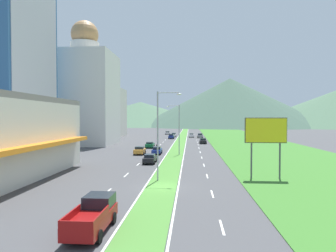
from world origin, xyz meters
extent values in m
plane|color=#424244|center=(0.00, 0.00, 0.00)|extent=(600.00, 600.00, 0.00)
cube|color=#477F33|center=(0.00, 60.00, 0.03)|extent=(3.20, 240.00, 0.06)
cube|color=#387028|center=(20.60, 60.00, 0.03)|extent=(24.00, 240.00, 0.06)
cube|color=silver|center=(-5.10, -11.26, 0.01)|extent=(0.16, 2.80, 0.01)
cube|color=silver|center=(-5.10, -2.51, 0.01)|extent=(0.16, 2.80, 0.01)
cube|color=silver|center=(-5.10, 6.23, 0.01)|extent=(0.16, 2.80, 0.01)
cube|color=silver|center=(-5.10, 14.98, 0.01)|extent=(0.16, 2.80, 0.01)
cube|color=silver|center=(-5.10, 23.72, 0.01)|extent=(0.16, 2.80, 0.01)
cube|color=silver|center=(-5.10, 32.47, 0.01)|extent=(0.16, 2.80, 0.01)
cube|color=silver|center=(-5.10, 41.21, 0.01)|extent=(0.16, 2.80, 0.01)
cube|color=silver|center=(-5.10, 49.96, 0.01)|extent=(0.16, 2.80, 0.01)
cube|color=silver|center=(-5.10, 58.70, 0.01)|extent=(0.16, 2.80, 0.01)
cube|color=silver|center=(-5.10, 67.45, 0.01)|extent=(0.16, 2.80, 0.01)
cube|color=silver|center=(5.10, -11.26, 0.01)|extent=(0.16, 2.80, 0.01)
cube|color=silver|center=(5.10, -2.51, 0.01)|extent=(0.16, 2.80, 0.01)
cube|color=silver|center=(5.10, 6.23, 0.01)|extent=(0.16, 2.80, 0.01)
cube|color=silver|center=(5.10, 14.98, 0.01)|extent=(0.16, 2.80, 0.01)
cube|color=silver|center=(5.10, 23.72, 0.01)|extent=(0.16, 2.80, 0.01)
cube|color=silver|center=(5.10, 32.47, 0.01)|extent=(0.16, 2.80, 0.01)
cube|color=silver|center=(5.10, 41.21, 0.01)|extent=(0.16, 2.80, 0.01)
cube|color=silver|center=(5.10, 49.96, 0.01)|extent=(0.16, 2.80, 0.01)
cube|color=silver|center=(5.10, 58.70, 0.01)|extent=(0.16, 2.80, 0.01)
cube|color=silver|center=(5.10, 67.45, 0.01)|extent=(0.16, 2.80, 0.01)
cube|color=silver|center=(-1.75, 60.00, 0.01)|extent=(0.16, 240.00, 0.01)
cube|color=silver|center=(1.75, 60.00, 0.01)|extent=(0.16, 240.00, 0.01)
cube|color=orange|center=(-14.15, 1.01, 4.14)|extent=(2.82, 25.37, 0.60)
cube|color=silver|center=(-25.57, 48.75, 12.37)|extent=(15.73, 15.73, 24.74)
cylinder|color=beige|center=(-25.57, 48.75, 26.21)|extent=(7.68, 7.68, 2.93)
sphere|color=#B27F4C|center=(-25.57, 48.75, 29.87)|extent=(7.32, 7.32, 7.32)
cube|color=beige|center=(-30.14, 86.09, 9.37)|extent=(13.35, 13.35, 18.74)
cone|color=#47664C|center=(-45.96, 260.98, 11.48)|extent=(158.55, 158.55, 22.96)
cone|color=#3D5647|center=(37.59, 235.23, 20.95)|extent=(161.78, 161.78, 41.90)
cylinder|color=#99999E|center=(-0.73, 2.97, 5.14)|extent=(0.18, 0.18, 10.28)
cylinder|color=#99999E|center=(0.50, 2.86, 10.13)|extent=(2.48, 0.32, 0.10)
ellipsoid|color=silver|center=(1.74, 2.75, 9.93)|extent=(0.56, 0.28, 0.20)
cylinder|color=#99999E|center=(0.83, 27.28, 4.90)|extent=(0.18, 0.18, 9.79)
cylinder|color=#99999E|center=(-0.27, 27.18, 9.64)|extent=(2.22, 0.32, 0.10)
ellipsoid|color=silver|center=(-1.38, 27.07, 9.44)|extent=(0.56, 0.28, 0.20)
cylinder|color=#4C4C51|center=(10.25, 5.00, 2.19)|extent=(0.20, 0.20, 4.37)
cylinder|color=#4C4C51|center=(13.55, 5.00, 2.19)|extent=(0.20, 0.20, 4.37)
cube|color=yellow|center=(11.90, 4.90, 5.78)|extent=(4.71, 0.16, 2.82)
cube|color=#4C4C51|center=(11.90, 5.02, 5.78)|extent=(4.91, 0.08, 3.02)
cube|color=black|center=(6.60, 54.06, 0.66)|extent=(1.81, 4.65, 0.68)
cube|color=black|center=(6.60, 54.25, 1.24)|extent=(1.56, 2.05, 0.48)
cylinder|color=black|center=(7.47, 52.62, 0.32)|extent=(0.22, 0.64, 0.64)
cylinder|color=black|center=(5.73, 52.62, 0.32)|extent=(0.22, 0.64, 0.64)
cylinder|color=black|center=(7.47, 55.50, 0.32)|extent=(0.22, 0.64, 0.64)
cylinder|color=black|center=(5.73, 55.50, 0.32)|extent=(0.22, 0.64, 0.64)
cube|color=navy|center=(-3.64, 28.33, 0.65)|extent=(1.73, 4.37, 0.67)
cube|color=black|center=(-3.64, 28.15, 1.25)|extent=(1.48, 1.92, 0.52)
cylinder|color=black|center=(-4.46, 29.68, 0.32)|extent=(0.22, 0.64, 0.64)
cylinder|color=black|center=(-2.81, 29.68, 0.32)|extent=(0.22, 0.64, 0.64)
cylinder|color=black|center=(-4.46, 26.97, 0.32)|extent=(0.22, 0.64, 0.64)
cylinder|color=black|center=(-2.81, 26.97, 0.32)|extent=(0.22, 0.64, 0.64)
cube|color=#B2B2B7|center=(-6.90, 99.57, 0.64)|extent=(1.85, 4.17, 0.64)
cube|color=black|center=(-6.90, 99.40, 1.18)|extent=(1.59, 1.84, 0.43)
cylinder|color=black|center=(-7.79, 100.86, 0.32)|extent=(0.22, 0.64, 0.64)
cylinder|color=black|center=(-6.01, 100.86, 0.32)|extent=(0.22, 0.64, 0.64)
cylinder|color=black|center=(-7.79, 98.27, 0.32)|extent=(0.22, 0.64, 0.64)
cylinder|color=black|center=(-6.01, 98.27, 0.32)|extent=(0.22, 0.64, 0.64)
cube|color=black|center=(-3.45, 16.35, 0.66)|extent=(1.80, 4.35, 0.68)
cube|color=black|center=(-3.45, 16.18, 1.23)|extent=(1.55, 1.91, 0.46)
cylinder|color=black|center=(-4.31, 17.70, 0.32)|extent=(0.22, 0.64, 0.64)
cylinder|color=black|center=(-2.59, 17.70, 0.32)|extent=(0.22, 0.64, 0.64)
cylinder|color=black|center=(-4.31, 15.01, 0.32)|extent=(0.22, 0.64, 0.64)
cylinder|color=black|center=(-2.59, 15.01, 0.32)|extent=(0.22, 0.64, 0.64)
cube|color=#C6842D|center=(-6.99, 27.62, 0.70)|extent=(1.89, 4.02, 0.76)
cube|color=black|center=(-6.99, 27.46, 1.33)|extent=(1.62, 1.77, 0.50)
cylinder|color=black|center=(-7.90, 28.87, 0.32)|extent=(0.22, 0.64, 0.64)
cylinder|color=black|center=(-6.09, 28.87, 0.32)|extent=(0.22, 0.64, 0.64)
cylinder|color=black|center=(-7.90, 26.38, 0.32)|extent=(0.22, 0.64, 0.64)
cylinder|color=black|center=(-6.09, 26.38, 0.32)|extent=(0.22, 0.64, 0.64)
cube|color=navy|center=(-3.62, 73.31, 0.71)|extent=(1.82, 4.59, 0.77)
cube|color=black|center=(-3.62, 73.13, 1.36)|extent=(1.57, 2.02, 0.53)
cylinder|color=black|center=(-4.49, 74.73, 0.32)|extent=(0.22, 0.64, 0.64)
cylinder|color=black|center=(-2.74, 74.73, 0.32)|extent=(0.22, 0.64, 0.64)
cylinder|color=black|center=(-4.49, 71.89, 0.32)|extent=(0.22, 0.64, 0.64)
cylinder|color=black|center=(-2.74, 71.89, 0.32)|extent=(0.22, 0.64, 0.64)
cube|color=slate|center=(6.58, 78.23, 0.69)|extent=(1.81, 4.03, 0.75)
cube|color=black|center=(6.58, 78.40, 1.34)|extent=(1.56, 1.77, 0.54)
cylinder|color=black|center=(7.45, 76.99, 0.32)|extent=(0.22, 0.64, 0.64)
cylinder|color=black|center=(5.71, 76.99, 0.32)|extent=(0.22, 0.64, 0.64)
cylinder|color=black|center=(7.45, 79.48, 0.32)|extent=(0.22, 0.64, 0.64)
cylinder|color=black|center=(5.71, 79.48, 0.32)|extent=(0.22, 0.64, 0.64)
cube|color=silver|center=(-3.33, 83.68, 0.64)|extent=(1.70, 4.05, 0.64)
cube|color=black|center=(-3.33, 83.52, 1.24)|extent=(1.46, 1.78, 0.55)
cylinder|color=black|center=(-4.15, 84.94, 0.32)|extent=(0.22, 0.64, 0.64)
cylinder|color=black|center=(-2.51, 84.94, 0.32)|extent=(0.22, 0.64, 0.64)
cylinder|color=black|center=(-4.15, 82.43, 0.32)|extent=(0.22, 0.64, 0.64)
cylinder|color=black|center=(-2.51, 82.43, 0.32)|extent=(0.22, 0.64, 0.64)
cube|color=#0C5128|center=(-6.73, 40.74, 0.67)|extent=(1.81, 4.25, 0.71)
cube|color=black|center=(-6.73, 40.57, 1.23)|extent=(1.56, 1.87, 0.40)
cylinder|color=black|center=(-7.60, 42.06, 0.32)|extent=(0.22, 0.64, 0.64)
cylinder|color=black|center=(-5.86, 42.06, 0.32)|extent=(0.22, 0.64, 0.64)
cylinder|color=black|center=(-7.60, 39.42, 0.32)|extent=(0.22, 0.64, 0.64)
cylinder|color=black|center=(-5.86, 39.42, 0.32)|extent=(0.22, 0.64, 0.64)
cube|color=silver|center=(3.46, 81.43, 0.66)|extent=(1.72, 4.06, 0.67)
cube|color=black|center=(3.46, 81.59, 1.21)|extent=(1.48, 1.79, 0.43)
cylinder|color=black|center=(4.28, 80.17, 0.32)|extent=(0.22, 0.64, 0.64)
cylinder|color=black|center=(2.64, 80.17, 0.32)|extent=(0.22, 0.64, 0.64)
cylinder|color=black|center=(4.28, 82.69, 0.32)|extent=(0.22, 0.64, 0.64)
cylinder|color=black|center=(2.64, 82.69, 0.32)|extent=(0.22, 0.64, 0.64)
cube|color=maroon|center=(-3.20, -12.77, 0.80)|extent=(2.00, 5.40, 0.80)
cube|color=black|center=(-3.20, -11.17, 1.60)|extent=(1.84, 2.00, 0.80)
cube|color=maroon|center=(-4.14, -13.87, 1.42)|extent=(0.10, 3.20, 0.44)
cube|color=maroon|center=(-2.26, -13.87, 1.42)|extent=(0.10, 3.20, 0.44)
cube|color=maroon|center=(-3.20, -15.42, 1.42)|extent=(1.84, 0.10, 0.44)
cylinder|color=black|center=(-4.16, -11.15, 0.40)|extent=(0.26, 0.80, 0.80)
cylinder|color=black|center=(-2.24, -11.15, 0.40)|extent=(0.26, 0.80, 0.80)
cylinder|color=black|center=(-4.16, -14.39, 0.40)|extent=(0.26, 0.80, 0.80)
cylinder|color=black|center=(-2.24, -14.39, 0.40)|extent=(0.26, 0.80, 0.80)
cylinder|color=black|center=(-4.07, 32.96, 0.30)|extent=(0.10, 0.60, 0.60)
cylinder|color=black|center=(-4.07, 31.56, 0.30)|extent=(0.12, 0.60, 0.60)
cube|color=silver|center=(-4.07, 32.26, 0.47)|extent=(0.20, 1.12, 0.25)
ellipsoid|color=silver|center=(-4.07, 32.46, 0.83)|extent=(0.24, 0.44, 0.24)
cube|color=black|center=(-4.07, 32.16, 1.20)|extent=(0.36, 0.28, 0.70)
sphere|color=silver|center=(-4.07, 32.21, 1.67)|extent=(0.26, 0.26, 0.26)
camera|label=1|loc=(2.99, -31.15, 7.25)|focal=32.10mm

